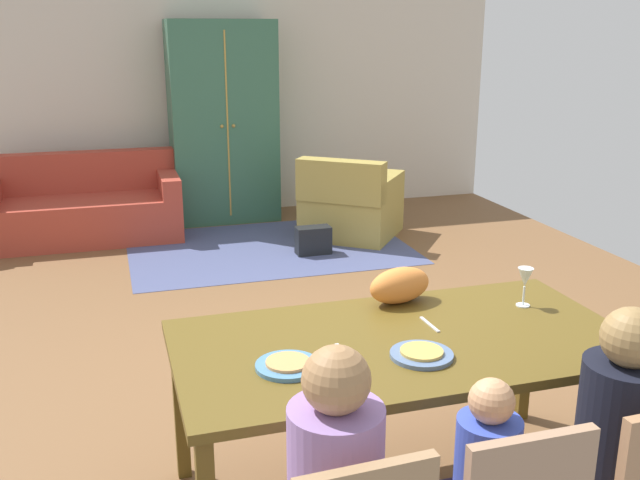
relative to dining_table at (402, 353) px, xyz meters
name	(u,v)px	position (x,y,z in m)	size (l,w,h in m)	color
ground_plane	(287,325)	(0.00, 2.03, -0.70)	(6.59, 6.73, 0.02)	brown
back_wall	(208,91)	(0.00, 5.44, 0.66)	(6.59, 0.10, 2.70)	beige
dining_table	(402,353)	(0.00, 0.00, 0.00)	(1.90, 0.98, 0.76)	brown
plate_near_man	(288,366)	(-0.52, -0.12, 0.08)	(0.25, 0.25, 0.02)	teal
pizza_near_man	(288,362)	(-0.52, -0.12, 0.09)	(0.17, 0.17, 0.01)	#DC9553
plate_near_child	(420,355)	(0.00, -0.18, 0.08)	(0.25, 0.25, 0.02)	slate
pizza_near_child	(421,352)	(0.00, -0.18, 0.09)	(0.17, 0.17, 0.01)	gold
wine_glass	(525,279)	(0.68, 0.18, 0.20)	(0.07, 0.07, 0.19)	silver
fork	(341,352)	(-0.29, -0.05, 0.07)	(0.02, 0.15, 0.01)	silver
knife	(430,324)	(0.17, 0.10, 0.07)	(0.01, 0.17, 0.01)	silver
person_woman	(608,459)	(0.52, -0.68, -0.18)	(0.30, 0.40, 1.11)	#273D45
cat	(400,285)	(0.15, 0.39, 0.15)	(0.32, 0.16, 0.17)	orange
area_rug	(269,248)	(0.29, 3.84, -0.69)	(2.60, 1.80, 0.01)	#48507A
couch	(84,209)	(-1.38, 4.69, -0.39)	(1.84, 0.86, 0.82)	#AA3C2D
armchair	(350,205)	(1.16, 3.99, -0.37)	(1.20, 1.20, 0.82)	#A69043
armoire	(223,123)	(0.09, 5.05, 0.36)	(1.10, 0.59, 2.10)	#35664D
handbag	(313,240)	(0.64, 3.54, -0.56)	(0.32, 0.16, 0.26)	black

